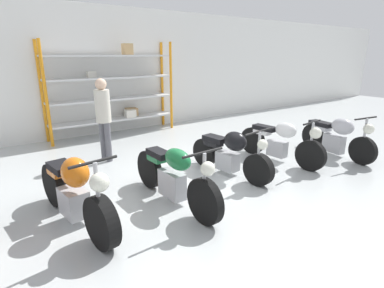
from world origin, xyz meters
name	(u,v)px	position (x,y,z in m)	size (l,w,h in m)	color
ground_plane	(205,187)	(0.00, 0.00, 0.00)	(30.00, 30.00, 0.00)	#B2B7B7
back_wall	(104,72)	(0.00, 4.85, 1.80)	(30.00, 0.08, 3.60)	white
shelving_rack	(114,89)	(0.13, 4.48, 1.33)	(3.67, 0.63, 2.64)	orange
motorcycle_orange	(75,192)	(-2.19, 0.05, 0.48)	(0.64, 2.19, 1.11)	black
motorcycle_green	(174,176)	(-0.77, -0.21, 0.47)	(0.67, 2.19, 1.04)	black
motorcycle_black	(230,153)	(0.74, 0.18, 0.44)	(0.74, 1.96, 1.01)	black
motorcycle_white	(281,141)	(2.15, 0.11, 0.46)	(0.64, 2.10, 1.01)	black
motorcycle_silver	(337,136)	(3.55, -0.36, 0.48)	(0.68, 1.95, 1.02)	black
person_browsing	(103,113)	(-0.94, 2.38, 1.07)	(0.40, 0.40, 1.80)	#595960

